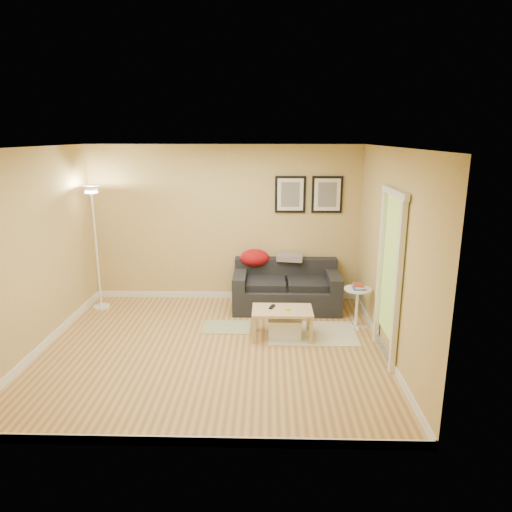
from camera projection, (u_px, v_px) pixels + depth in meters
The scene contains 25 objects.
floor at pixel (213, 348), 6.14m from camera, with size 4.50×4.50×0.00m, color tan.
ceiling at pixel (208, 147), 5.48m from camera, with size 4.50×4.50×0.00m, color white.
wall_back at pixel (225, 224), 7.75m from camera, with size 4.50×4.50×0.00m, color tan.
wall_front at pixel (181, 313), 3.88m from camera, with size 4.50×4.50×0.00m, color tan.
wall_left at pixel (33, 252), 5.87m from camera, with size 4.00×4.00×0.00m, color tan.
wall_right at pixel (391, 255), 5.75m from camera, with size 4.00×4.00×0.00m, color tan.
baseboard_back at pixel (226, 295), 8.05m from camera, with size 4.50×0.02×0.10m, color white.
baseboard_front at pixel (187, 441), 4.20m from camera, with size 4.50×0.02×0.10m, color white.
baseboard_left at pixel (46, 343), 6.19m from camera, with size 0.02×4.00×0.10m, color white.
baseboard_right at pixel (383, 347), 6.07m from camera, with size 0.02×4.00×0.10m, color white.
sofa at pixel (286, 286), 7.50m from camera, with size 1.70×0.90×0.75m, color black, non-canonical shape.
red_throw at pixel (255, 258), 7.68m from camera, with size 0.48×0.36×0.28m, color #AF1016, non-canonical shape.
plaid_throw at pixel (290, 257), 7.66m from camera, with size 0.42×0.26×0.10m, color tan, non-canonical shape.
framed_print_left at pixel (290, 194), 7.57m from camera, with size 0.50×0.04×0.60m, color black, non-canonical shape.
framed_print_right at pixel (327, 195), 7.55m from camera, with size 0.50×0.04×0.60m, color black, non-canonical shape.
area_rug at pixel (312, 333), 6.61m from camera, with size 1.25×0.85×0.01m, color beige.
green_runner at pixel (227, 327), 6.81m from camera, with size 0.70×0.50×0.01m, color #668C4C.
coffee_table at pixel (282, 323), 6.44m from camera, with size 0.83×0.51×0.41m, color tan, non-canonical shape.
remote_control at pixel (272, 307), 6.45m from camera, with size 0.05×0.16×0.02m, color black.
tape_roll at pixel (287, 309), 6.35m from camera, with size 0.07×0.07×0.03m, color yellow.
storage_bin at pixel (285, 327), 6.46m from camera, with size 0.46×0.34×0.28m, color white, non-canonical shape.
side_table at pixel (357, 308), 6.74m from camera, with size 0.39×0.39×0.60m, color white, non-canonical shape.
book_stack at pixel (359, 286), 6.66m from camera, with size 0.16×0.22×0.07m, color #354BA0, non-canonical shape.
floor_lamp at pixel (97, 252), 7.36m from camera, with size 0.26×0.26×2.00m, color white, non-canonical shape.
doorway at pixel (388, 279), 5.68m from camera, with size 0.12×1.01×2.13m, color white, non-canonical shape.
Camera 1 is at (0.72, -5.61, 2.74)m, focal length 32.56 mm.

